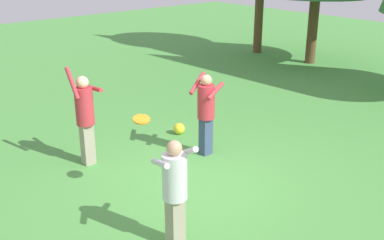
{
  "coord_description": "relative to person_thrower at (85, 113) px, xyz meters",
  "views": [
    {
      "loc": [
        5.46,
        -4.89,
        3.96
      ],
      "look_at": [
        -0.3,
        0.22,
        1.05
      ],
      "focal_mm": 43.45,
      "sensor_mm": 36.0,
      "label": 1
    }
  ],
  "objects": [
    {
      "name": "frisbee",
      "position": [
        1.78,
        0.02,
        0.36
      ],
      "size": [
        0.36,
        0.36,
        0.09
      ],
      "color": "orange"
    },
    {
      "name": "person_catcher",
      "position": [
        3.1,
        -0.4,
        -0.11
      ],
      "size": [
        0.65,
        0.62,
        1.59
      ],
      "rotation": [
        0.0,
        0.0,
        2.83
      ],
      "color": "gray",
      "rests_on": "ground_plane"
    },
    {
      "name": "person_thrower",
      "position": [
        0.0,
        0.0,
        0.0
      ],
      "size": [
        0.61,
        0.49,
        1.93
      ],
      "rotation": [
        0.0,
        0.0,
        0.01
      ],
      "color": "gray",
      "rests_on": "ground_plane"
    },
    {
      "name": "person_bystander",
      "position": [
        1.17,
        1.99,
        -0.07
      ],
      "size": [
        0.62,
        0.67,
        1.65
      ],
      "rotation": [
        0.0,
        0.0,
        -1.27
      ],
      "color": "#38476B",
      "rests_on": "ground_plane"
    },
    {
      "name": "ground_plane",
      "position": [
        1.93,
        1.0,
        -1.05
      ],
      "size": [
        40.0,
        40.0,
        0.0
      ],
      "primitive_type": "plane",
      "color": "#4C9342"
    },
    {
      "name": "ball_yellow",
      "position": [
        0.01,
        2.27,
        -0.92
      ],
      "size": [
        0.25,
        0.25,
        0.25
      ],
      "primitive_type": "sphere",
      "color": "yellow",
      "rests_on": "ground_plane"
    }
  ]
}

